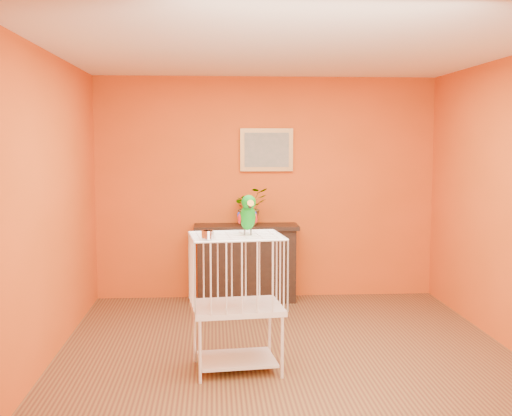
{
  "coord_description": "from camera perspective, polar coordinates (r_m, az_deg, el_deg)",
  "views": [
    {
      "loc": [
        -0.62,
        -5.28,
        1.85
      ],
      "look_at": [
        -0.29,
        -0.27,
        1.33
      ],
      "focal_mm": 45.0,
      "sensor_mm": 36.0,
      "label": 1
    }
  ],
  "objects": [
    {
      "name": "console_cabinet",
      "position": [
        7.46,
        -0.88,
        -4.89
      ],
      "size": [
        1.2,
        0.43,
        0.89
      ],
      "color": "black",
      "rests_on": "ground"
    },
    {
      "name": "parrot",
      "position": [
        5.09,
        -0.73,
        -0.58
      ],
      "size": [
        0.16,
        0.29,
        0.33
      ],
      "rotation": [
        0.0,
        0.0,
        0.14
      ],
      "color": "#59544C",
      "rests_on": "birdcage"
    },
    {
      "name": "ground",
      "position": [
        5.63,
        2.84,
        -13.23
      ],
      "size": [
        4.5,
        4.5,
        0.0
      ],
      "primitive_type": "plane",
      "color": "brown",
      "rests_on": "ground"
    },
    {
      "name": "room_shell",
      "position": [
        5.32,
        2.93,
        3.09
      ],
      "size": [
        4.5,
        4.5,
        4.5
      ],
      "color": "#E45315",
      "rests_on": "ground"
    },
    {
      "name": "potted_plant",
      "position": [
        7.34,
        -0.54,
        -0.25
      ],
      "size": [
        0.53,
        0.55,
        0.34
      ],
      "primitive_type": "imported",
      "rotation": [
        0.0,
        0.0,
        0.42
      ],
      "color": "#26722D",
      "rests_on": "console_cabinet"
    },
    {
      "name": "feed_cup",
      "position": [
        4.88,
        -4.32,
        -2.4
      ],
      "size": [
        0.1,
        0.1,
        0.07
      ],
      "primitive_type": "cylinder",
      "color": "silver",
      "rests_on": "birdcage"
    },
    {
      "name": "framed_picture",
      "position": [
        7.53,
        0.95,
        5.19
      ],
      "size": [
        0.62,
        0.04,
        0.5
      ],
      "color": "#AF7C3E",
      "rests_on": "room_shell"
    },
    {
      "name": "birdcage",
      "position": [
        5.21,
        -1.73,
        -8.22
      ],
      "size": [
        0.77,
        0.63,
        1.1
      ],
      "rotation": [
        0.0,
        0.0,
        0.11
      ],
      "color": "white",
      "rests_on": "ground"
    }
  ]
}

